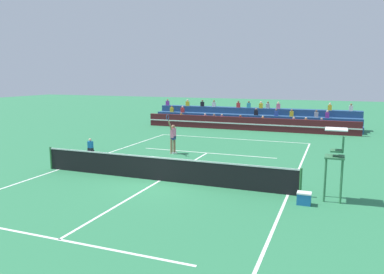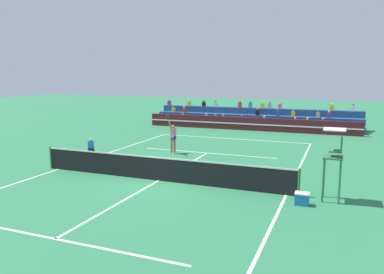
# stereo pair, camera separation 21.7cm
# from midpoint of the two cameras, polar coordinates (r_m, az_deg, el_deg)

# --- Properties ---
(ground_plane) EXTENTS (120.00, 120.00, 0.00)m
(ground_plane) POSITION_cam_midpoint_polar(r_m,az_deg,el_deg) (16.59, -4.74, -6.64)
(ground_plane) COLOR #2D7A4C
(court_lines) EXTENTS (11.10, 23.90, 0.01)m
(court_lines) POSITION_cam_midpoint_polar(r_m,az_deg,el_deg) (16.59, -4.74, -6.62)
(court_lines) COLOR white
(court_lines) RESTS_ON ground
(tennis_net) EXTENTS (12.00, 0.10, 1.10)m
(tennis_net) POSITION_cam_midpoint_polar(r_m,az_deg,el_deg) (16.45, -4.77, -4.81)
(tennis_net) COLOR #2D6B38
(tennis_net) RESTS_ON ground
(sponsor_banner_wall) EXTENTS (18.00, 0.26, 1.10)m
(sponsor_banner_wall) POSITION_cam_midpoint_polar(r_m,az_deg,el_deg) (31.93, 8.64, 2.00)
(sponsor_banner_wall) COLOR #51191E
(sponsor_banner_wall) RESTS_ON ground
(bleacher_stand) EXTENTS (18.34, 2.85, 2.28)m
(bleacher_stand) POSITION_cam_midpoint_polar(r_m,az_deg,el_deg) (34.38, 9.60, 2.66)
(bleacher_stand) COLOR navy
(bleacher_stand) RESTS_ON ground
(umpire_chair) EXTENTS (0.76, 0.84, 2.67)m
(umpire_chair) POSITION_cam_midpoint_polar(r_m,az_deg,el_deg) (14.54, 21.27, -2.56)
(umpire_chair) COLOR #337047
(umpire_chair) RESTS_ON ground
(ball_kid_courtside) EXTENTS (0.30, 0.36, 0.84)m
(ball_kid_courtside) POSITION_cam_midpoint_polar(r_m,az_deg,el_deg) (23.32, -14.89, -1.43)
(ball_kid_courtside) COLOR black
(ball_kid_courtside) RESTS_ON ground
(tennis_player) EXTENTS (0.37, 1.15, 2.44)m
(tennis_player) POSITION_cam_midpoint_polar(r_m,az_deg,el_deg) (22.03, -2.62, -0.02)
(tennis_player) COLOR #9E7051
(tennis_player) RESTS_ON ground
(tennis_ball) EXTENTS (0.07, 0.07, 0.07)m
(tennis_ball) POSITION_cam_midpoint_polar(r_m,az_deg,el_deg) (18.90, -3.99, -4.54)
(tennis_ball) COLOR #C6DB33
(tennis_ball) RESTS_ON ground
(equipment_cooler) EXTENTS (0.50, 0.38, 0.45)m
(equipment_cooler) POSITION_cam_midpoint_polar(r_m,az_deg,el_deg) (14.07, 16.84, -8.99)
(equipment_cooler) COLOR #1E66B2
(equipment_cooler) RESTS_ON ground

